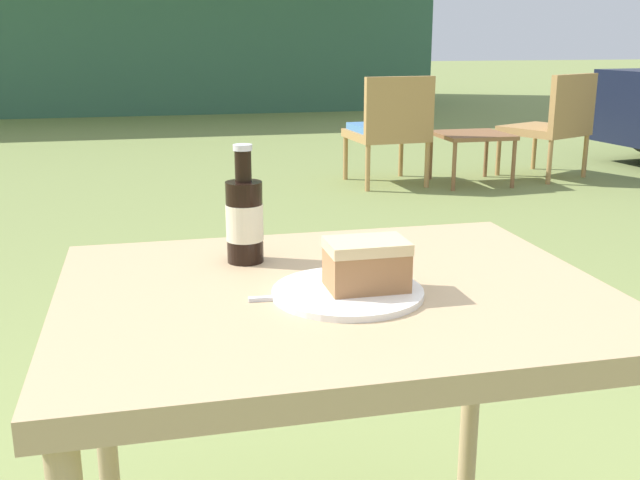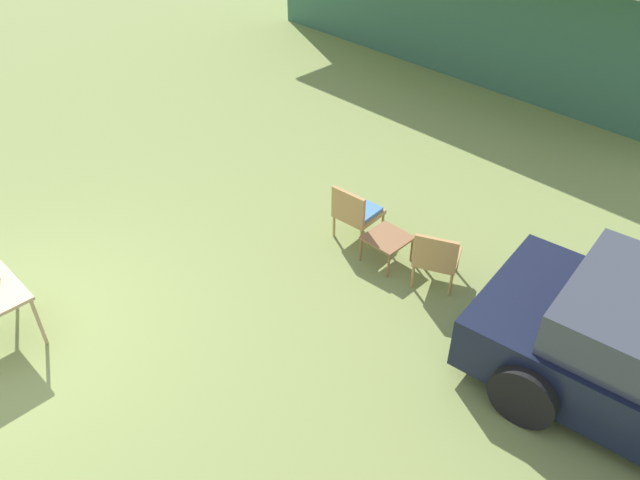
% 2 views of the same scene
% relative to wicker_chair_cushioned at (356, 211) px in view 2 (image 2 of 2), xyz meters
% --- Properties ---
extents(ground_plane, '(60.00, 60.00, 0.00)m').
position_rel_wicker_chair_cushioned_xyz_m(ground_plane, '(-1.48, -4.21, -0.44)').
color(ground_plane, olive).
extents(wicker_chair_cushioned, '(0.56, 0.57, 0.81)m').
position_rel_wicker_chair_cushioned_xyz_m(wicker_chair_cushioned, '(0.00, 0.00, 0.00)').
color(wicker_chair_cushioned, '#B2844C').
rests_on(wicker_chair_cushioned, ground_plane).
extents(wicker_chair_plain, '(0.70, 0.71, 0.81)m').
position_rel_wicker_chair_cushioned_xyz_m(wicker_chair_plain, '(1.33, -0.02, 0.01)').
color(wicker_chair_plain, '#B2844C').
rests_on(wicker_chair_plain, ground_plane).
extents(garden_side_table, '(0.52, 0.51, 0.38)m').
position_rel_wicker_chair_cushioned_xyz_m(garden_side_table, '(0.62, -0.09, -0.09)').
color(garden_side_table, brown).
rests_on(garden_side_table, ground_plane).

